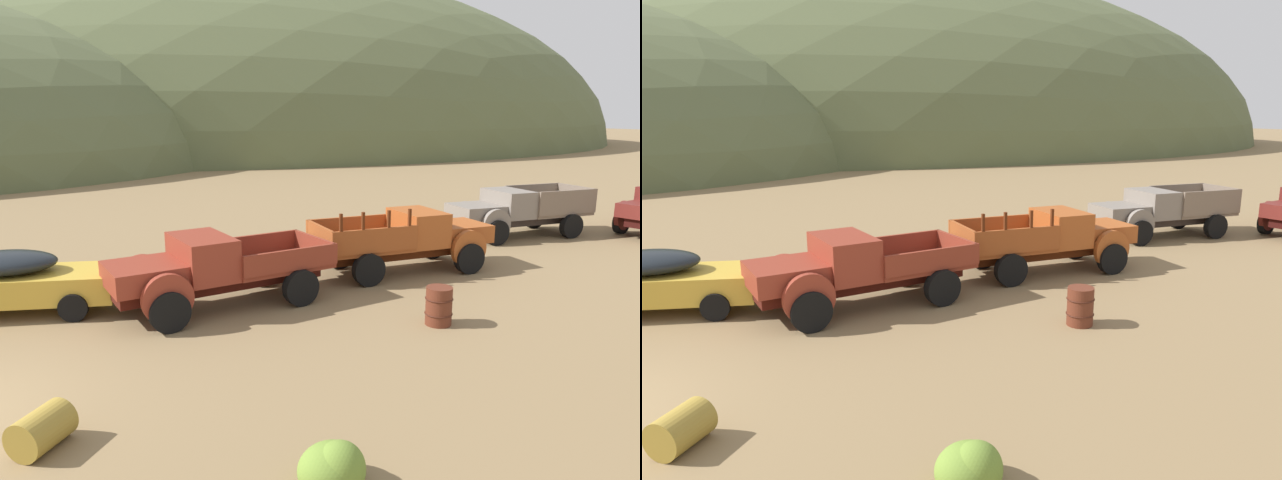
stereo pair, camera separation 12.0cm
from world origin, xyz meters
The scene contains 8 objects.
hill_distant centered at (29.71, 71.36, 0.00)m, with size 113.72×70.37×47.06m, color #56603D.
car_faded_yellow centered at (1.27, 5.24, 0.82)m, with size 5.22×2.96×1.57m.
truck_rust_red centered at (5.43, 3.66, 0.99)m, with size 5.87×3.08×1.89m.
truck_oxide_orange centered at (12.27, 4.65, 0.99)m, with size 5.74×2.49×2.16m.
truck_primer_gray centered at (18.48, 7.27, 1.01)m, with size 5.92×2.69×1.91m.
oil_drum_tipped centered at (1.77, -1.56, 0.31)m, with size 1.02×1.05×0.62m.
oil_drum_spare centered at (10.16, 0.33, 0.46)m, with size 0.66×0.66×0.91m.
bush_front_right centered at (5.37, -4.07, 0.21)m, with size 0.93×0.84×0.81m.
Camera 2 is at (2.55, -10.28, 4.91)m, focal length 32.20 mm.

